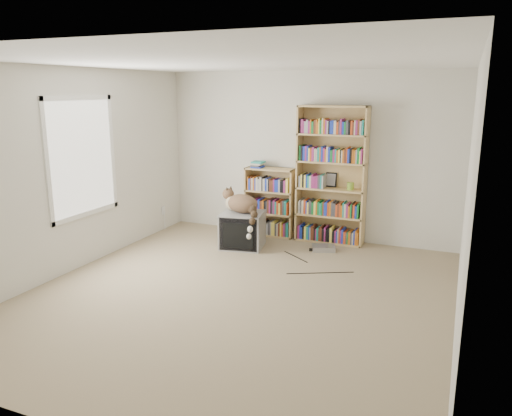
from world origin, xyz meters
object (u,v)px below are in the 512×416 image
at_px(crt_tv, 243,230).
at_px(bookcase_tall, 331,179).
at_px(bookcase_short, 271,204).
at_px(dvd_player, 324,248).
at_px(cat, 243,207).

distance_m(crt_tv, bookcase_tall, 1.50).
distance_m(bookcase_short, dvd_player, 1.18).
height_order(crt_tv, bookcase_tall, bookcase_tall).
height_order(crt_tv, cat, cat).
bearing_deg(bookcase_tall, cat, -142.97).
distance_m(cat, bookcase_short, 0.81).
height_order(cat, dvd_player, cat).
height_order(cat, bookcase_short, bookcase_short).
relative_size(bookcase_short, dvd_player, 3.35).
xyz_separation_m(cat, dvd_player, (1.10, 0.33, -0.57)).
distance_m(crt_tv, cat, 0.36).
xyz_separation_m(crt_tv, bookcase_short, (0.15, 0.75, 0.24)).
bearing_deg(crt_tv, bookcase_tall, 24.08).
relative_size(crt_tv, cat, 0.96).
bearing_deg(crt_tv, cat, -63.84).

